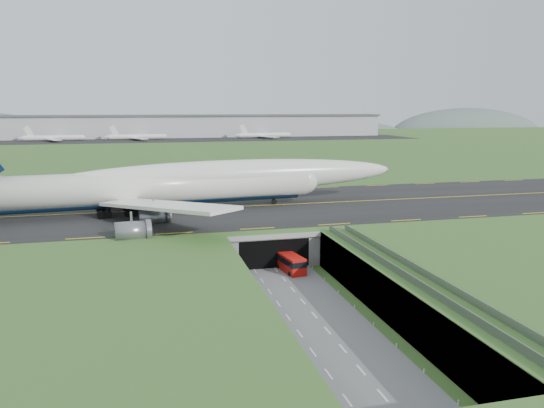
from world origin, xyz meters
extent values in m
plane|color=#346227|center=(0.00, 0.00, 0.00)|extent=(900.00, 900.00, 0.00)
cube|color=gray|center=(0.00, 0.00, 3.00)|extent=(800.00, 800.00, 6.00)
cube|color=slate|center=(0.00, -7.50, 0.10)|extent=(12.00, 75.00, 0.20)
cube|color=black|center=(0.00, 33.00, 6.09)|extent=(800.00, 44.00, 0.18)
cube|color=gray|center=(0.00, 19.00, 5.50)|extent=(16.00, 22.00, 1.00)
cube|color=gray|center=(-7.00, 19.00, 3.00)|extent=(2.00, 22.00, 6.00)
cube|color=gray|center=(7.00, 19.00, 3.00)|extent=(2.00, 22.00, 6.00)
cube|color=black|center=(0.00, 14.00, 2.50)|extent=(12.00, 12.00, 5.00)
cube|color=#A8A8A3|center=(0.00, 7.95, 5.60)|extent=(17.00, 0.50, 0.80)
cube|color=#A8A8A3|center=(11.00, -18.50, 5.80)|extent=(3.00, 53.00, 0.50)
cube|color=gray|center=(9.60, -18.50, 6.55)|extent=(0.06, 53.00, 1.00)
cube|color=gray|center=(12.40, -18.50, 6.55)|extent=(0.06, 53.00, 1.00)
cylinder|color=#A8A8A3|center=(11.00, -40.00, 2.80)|extent=(0.90, 0.90, 5.60)
cylinder|color=#A8A8A3|center=(11.00, -28.00, 2.80)|extent=(0.90, 0.90, 5.60)
cylinder|color=#A8A8A3|center=(11.00, -16.00, 2.80)|extent=(0.90, 0.90, 5.60)
cylinder|color=#A8A8A3|center=(11.00, -4.00, 2.80)|extent=(0.90, 0.90, 5.60)
cylinder|color=white|center=(-20.62, 31.22, 11.18)|extent=(68.28, 12.59, 6.40)
sphere|color=white|center=(13.23, 34.33, 11.18)|extent=(6.82, 6.82, 6.27)
ellipsoid|color=white|center=(-2.34, 32.90, 12.62)|extent=(73.79, 12.59, 6.72)
ellipsoid|color=black|center=(12.23, 34.24, 11.98)|extent=(4.72, 3.20, 2.24)
cylinder|color=black|center=(-20.62, 31.22, 8.68)|extent=(64.56, 8.58, 2.69)
cube|color=white|center=(-20.09, 47.33, 10.18)|extent=(18.90, 30.14, 2.69)
cube|color=white|center=(-17.17, 15.48, 10.18)|extent=(23.00, 28.51, 2.69)
cylinder|color=slate|center=(-20.77, 40.75, 7.08)|extent=(5.48, 3.76, 3.30)
cylinder|color=slate|center=(-26.43, 50.77, 7.08)|extent=(5.48, 3.76, 3.30)
cylinder|color=slate|center=(-19.03, 21.83, 7.08)|extent=(5.48, 3.76, 3.30)
cylinder|color=slate|center=(-22.78, 10.95, 7.08)|extent=(5.48, 3.76, 3.30)
cylinder|color=black|center=(6.46, 33.71, 6.73)|extent=(1.14, 0.60, 1.10)
cube|color=black|center=(-25.10, 30.81, 6.88)|extent=(6.61, 7.52, 1.40)
cube|color=red|center=(2.17, 5.68, 1.57)|extent=(3.57, 7.14, 2.73)
cube|color=black|center=(2.17, 5.68, 2.11)|extent=(3.64, 7.24, 0.91)
cube|color=black|center=(2.17, 5.68, 0.43)|extent=(3.32, 6.66, 0.46)
cylinder|color=black|center=(1.35, 3.25, 0.50)|extent=(0.44, 0.86, 0.82)
cylinder|color=black|center=(0.65, 7.75, 0.50)|extent=(0.44, 0.86, 0.82)
cylinder|color=black|center=(3.69, 3.61, 0.50)|extent=(0.44, 0.86, 0.82)
cylinder|color=black|center=(2.99, 8.11, 0.50)|extent=(0.44, 0.86, 0.82)
cube|color=#B2B2B2|center=(0.00, 300.00, 13.50)|extent=(300.00, 22.00, 15.00)
cube|color=#4C4C51|center=(0.00, 300.00, 21.00)|extent=(302.00, 24.00, 1.20)
cube|color=black|center=(0.00, 270.00, 6.14)|extent=(320.00, 50.00, 0.08)
cylinder|color=white|center=(-72.22, 275.00, 8.18)|extent=(34.00, 3.20, 3.20)
cylinder|color=white|center=(-22.44, 275.00, 8.18)|extent=(34.00, 3.20, 3.20)
cylinder|color=white|center=(60.42, 275.00, 8.18)|extent=(34.00, 3.20, 3.20)
ellipsoid|color=#55665F|center=(120.00, 430.00, -4.00)|extent=(260.00, 91.00, 44.00)
ellipsoid|color=#55665F|center=(320.00, 430.00, -4.00)|extent=(180.00, 63.00, 60.00)
camera|label=1|loc=(-20.91, -74.46, 26.63)|focal=35.00mm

